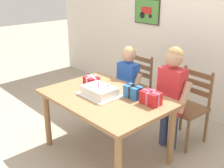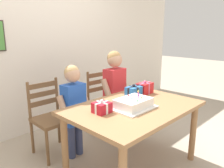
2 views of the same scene
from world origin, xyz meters
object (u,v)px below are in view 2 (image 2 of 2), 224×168
Objects in this scene: birthday_cake at (133,104)px; chair_right at (104,101)px; child_older at (115,86)px; dining_table at (134,114)px; child_younger at (74,103)px; chair_left at (51,117)px; gift_box_corner_small at (102,107)px; gift_box_red_large at (145,88)px; gift_box_beside_cake at (134,92)px.

chair_right is (0.52, 0.98, -0.32)m from birthday_cake.
child_older reaches higher than chair_right.
dining_table is 1.06m from chair_right.
chair_right is at bearing 20.31° from child_younger.
chair_left is at bearing 161.63° from child_older.
child_older is at bearing -0.02° from child_younger.
gift_box_corner_small is 0.95m from child_older.
birthday_cake reaches higher than gift_box_red_large.
chair_left is 0.92m from chair_right.
child_older reaches higher than gift_box_corner_small.
gift_box_beside_cake is at bearing -41.42° from child_younger.
dining_table is 6.67× the size of gift_box_red_large.
birthday_cake is at bearing -146.94° from dining_table.
dining_table is at bearing -120.88° from child_older.
child_older reaches higher than dining_table.
gift_box_beside_cake is (0.23, 0.19, 0.16)m from dining_table.
child_older is at bearing 59.12° from dining_table.
chair_right is (-0.01, 0.74, -0.34)m from gift_box_red_large.
gift_box_corner_small is 0.91m from chair_left.
chair_left is at bearing 132.37° from gift_box_beside_cake.
chair_right is at bearing 62.08° from birthday_cake.
gift_box_beside_cake is 0.61m from gift_box_corner_small.
birthday_cake is 0.34m from gift_box_corner_small.
dining_table is at bearing -116.02° from chair_right.
chair_right is (0.46, 0.94, -0.17)m from dining_table.
gift_box_beside_cake is 0.17× the size of child_younger.
gift_box_corner_small is at bearing -97.10° from child_younger.
chair_right is 0.84m from child_younger.
child_older is at bearing 70.47° from gift_box_beside_cake.
gift_box_red_large is at bearing -30.71° from child_younger.
child_older is (0.17, 0.47, -0.04)m from gift_box_beside_cake.
birthday_cake is 0.58m from gift_box_red_large.
birthday_cake is 1.10m from chair_left.
gift_box_corner_small is (-0.31, 0.14, 0.00)m from birthday_cake.
birthday_cake is (-0.06, -0.04, 0.14)m from dining_table.
child_younger reaches higher than chair_right.
child_older is 0.70m from child_younger.
gift_box_corner_small is at bearing 165.28° from dining_table.
chair_left is 1.00× the size of chair_right.
gift_box_red_large is 0.23× the size of chair_right.
chair_right reaches higher than gift_box_red_large.
child_younger reaches higher than gift_box_beside_cake.
birthday_cake is 1.15m from chair_right.
child_older reaches higher than chair_left.
chair_left is (-0.68, 0.75, -0.33)m from gift_box_beside_cake.
dining_table is 0.73m from child_younger.
child_older is at bearing 98.82° from gift_box_red_large.
birthday_cake reaches higher than gift_box_corner_small.
child_older is at bearing -18.37° from chair_left.
child_younger is at bearing 82.90° from gift_box_corner_small.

